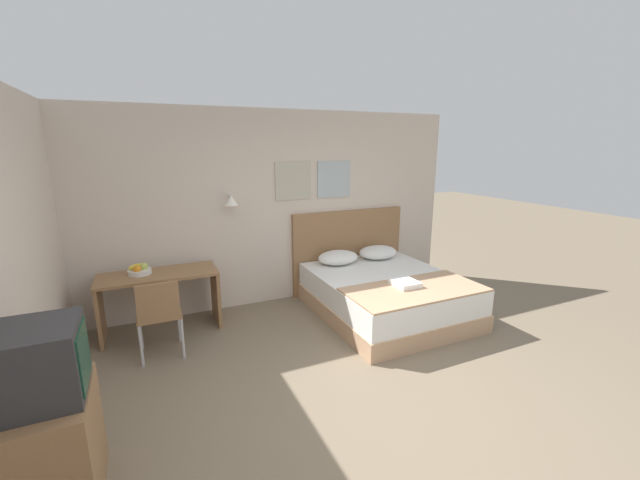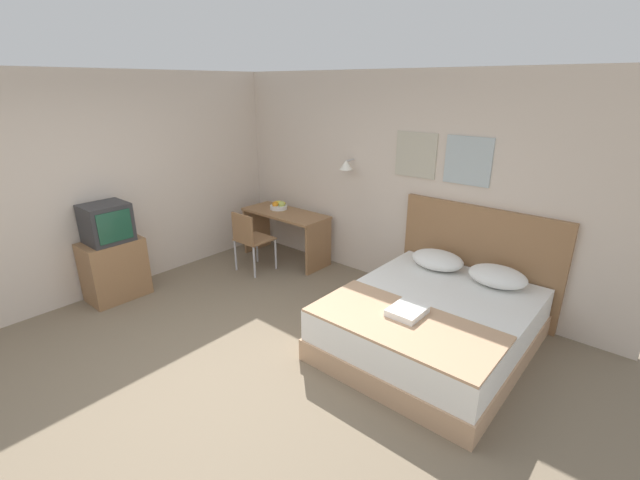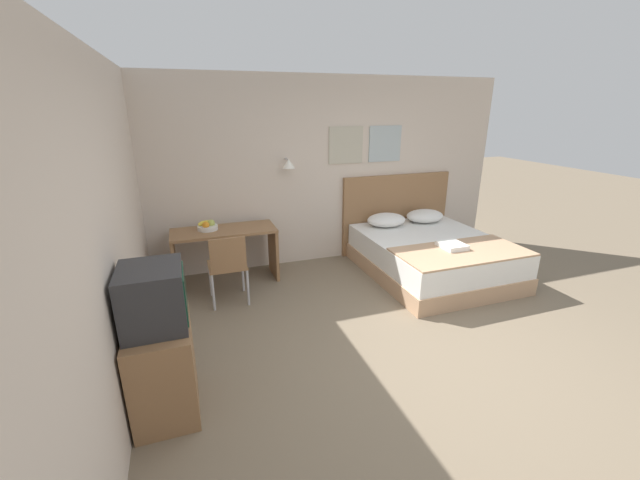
{
  "view_description": "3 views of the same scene",
  "coord_description": "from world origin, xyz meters",
  "px_view_note": "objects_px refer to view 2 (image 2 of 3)",
  "views": [
    {
      "loc": [
        -1.58,
        -2.34,
        2.19
      ],
      "look_at": [
        0.36,
        1.89,
        1.05
      ],
      "focal_mm": 22.0,
      "sensor_mm": 36.0,
      "label": 1
    },
    {
      "loc": [
        2.78,
        -1.8,
        2.49
      ],
      "look_at": [
        -0.01,
        1.45,
        0.92
      ],
      "focal_mm": 24.0,
      "sensor_mm": 36.0,
      "label": 2
    },
    {
      "loc": [
        -1.91,
        -2.55,
        2.25
      ],
      "look_at": [
        -0.43,
        1.66,
        0.7
      ],
      "focal_mm": 22.0,
      "sensor_mm": 36.0,
      "label": 3
    }
  ],
  "objects_px": {
    "bed": "(432,324)",
    "folded_towel_near_foot": "(407,311)",
    "headboard": "(477,260)",
    "pillow_right": "(497,276)",
    "desk": "(286,226)",
    "television": "(106,223)",
    "pillow_left": "(437,260)",
    "throw_blanket": "(403,323)",
    "desk_chair": "(249,237)",
    "tv_stand": "(115,269)",
    "fruit_bowl": "(279,206)"
  },
  "relations": [
    {
      "from": "pillow_right",
      "to": "tv_stand",
      "type": "height_order",
      "value": "tv_stand"
    },
    {
      "from": "desk",
      "to": "television",
      "type": "relative_size",
      "value": 2.74
    },
    {
      "from": "bed",
      "to": "desk",
      "type": "xyz_separation_m",
      "value": [
        -2.72,
        0.7,
        0.26
      ]
    },
    {
      "from": "tv_stand",
      "to": "pillow_right",
      "type": "bearing_deg",
      "value": 30.91
    },
    {
      "from": "desk",
      "to": "pillow_left",
      "type": "bearing_deg",
      "value": 0.79
    },
    {
      "from": "headboard",
      "to": "fruit_bowl",
      "type": "xyz_separation_m",
      "value": [
        -2.91,
        -0.28,
        0.16
      ]
    },
    {
      "from": "throw_blanket",
      "to": "television",
      "type": "bearing_deg",
      "value": -164.72
    },
    {
      "from": "folded_towel_near_foot",
      "to": "desk_chair",
      "type": "distance_m",
      "value": 2.76
    },
    {
      "from": "bed",
      "to": "television",
      "type": "height_order",
      "value": "television"
    },
    {
      "from": "pillow_right",
      "to": "fruit_bowl",
      "type": "bearing_deg",
      "value": 179.54
    },
    {
      "from": "bed",
      "to": "throw_blanket",
      "type": "xyz_separation_m",
      "value": [
        0.0,
        -0.59,
        0.28
      ]
    },
    {
      "from": "pillow_right",
      "to": "folded_towel_near_foot",
      "type": "distance_m",
      "value": 1.24
    },
    {
      "from": "throw_blanket",
      "to": "desk_chair",
      "type": "height_order",
      "value": "desk_chair"
    },
    {
      "from": "throw_blanket",
      "to": "folded_towel_near_foot",
      "type": "bearing_deg",
      "value": 107.51
    },
    {
      "from": "bed",
      "to": "folded_towel_near_foot",
      "type": "xyz_separation_m",
      "value": [
        -0.04,
        -0.44,
        0.32
      ]
    },
    {
      "from": "pillow_left",
      "to": "fruit_bowl",
      "type": "distance_m",
      "value": 2.58
    },
    {
      "from": "pillow_right",
      "to": "desk",
      "type": "height_order",
      "value": "desk"
    },
    {
      "from": "fruit_bowl",
      "to": "throw_blanket",
      "type": "bearing_deg",
      "value": -24.81
    },
    {
      "from": "bed",
      "to": "tv_stand",
      "type": "height_order",
      "value": "tv_stand"
    },
    {
      "from": "bed",
      "to": "throw_blanket",
      "type": "relative_size",
      "value": 1.23
    },
    {
      "from": "pillow_right",
      "to": "desk_chair",
      "type": "relative_size",
      "value": 0.69
    },
    {
      "from": "television",
      "to": "tv_stand",
      "type": "bearing_deg",
      "value": -180.0
    },
    {
      "from": "tv_stand",
      "to": "desk_chair",
      "type": "bearing_deg",
      "value": 66.66
    },
    {
      "from": "desk",
      "to": "television",
      "type": "bearing_deg",
      "value": -107.77
    },
    {
      "from": "folded_towel_near_foot",
      "to": "desk",
      "type": "distance_m",
      "value": 2.91
    },
    {
      "from": "headboard",
      "to": "desk",
      "type": "relative_size",
      "value": 1.38
    },
    {
      "from": "pillow_left",
      "to": "pillow_right",
      "type": "xyz_separation_m",
      "value": [
        0.67,
        0.0,
        0.0
      ]
    },
    {
      "from": "pillow_left",
      "to": "throw_blanket",
      "type": "height_order",
      "value": "pillow_left"
    },
    {
      "from": "desk_chair",
      "to": "pillow_right",
      "type": "bearing_deg",
      "value": 12.62
    },
    {
      "from": "headboard",
      "to": "television",
      "type": "bearing_deg",
      "value": -143.25
    },
    {
      "from": "pillow_right",
      "to": "desk",
      "type": "xyz_separation_m",
      "value": [
        -3.05,
        -0.03,
        -0.1
      ]
    },
    {
      "from": "desk",
      "to": "fruit_bowl",
      "type": "xyz_separation_m",
      "value": [
        -0.19,
        0.06,
        0.26
      ]
    },
    {
      "from": "desk",
      "to": "bed",
      "type": "bearing_deg",
      "value": -14.46
    },
    {
      "from": "pillow_left",
      "to": "fruit_bowl",
      "type": "relative_size",
      "value": 2.29
    },
    {
      "from": "television",
      "to": "pillow_right",
      "type": "bearing_deg",
      "value": 30.93
    },
    {
      "from": "folded_towel_near_foot",
      "to": "television",
      "type": "distance_m",
      "value": 3.57
    },
    {
      "from": "desk",
      "to": "tv_stand",
      "type": "height_order",
      "value": "tv_stand"
    },
    {
      "from": "headboard",
      "to": "bed",
      "type": "bearing_deg",
      "value": -90.0
    },
    {
      "from": "headboard",
      "to": "pillow_right",
      "type": "height_order",
      "value": "headboard"
    },
    {
      "from": "bed",
      "to": "pillow_right",
      "type": "distance_m",
      "value": 0.88
    },
    {
      "from": "pillow_left",
      "to": "tv_stand",
      "type": "bearing_deg",
      "value": -143.94
    },
    {
      "from": "headboard",
      "to": "pillow_right",
      "type": "relative_size",
      "value": 3.08
    },
    {
      "from": "pillow_right",
      "to": "television",
      "type": "height_order",
      "value": "television"
    },
    {
      "from": "tv_stand",
      "to": "throw_blanket",
      "type": "bearing_deg",
      "value": 15.26
    },
    {
      "from": "folded_towel_near_foot",
      "to": "pillow_left",
      "type": "bearing_deg",
      "value": 103.85
    },
    {
      "from": "folded_towel_near_foot",
      "to": "headboard",
      "type": "bearing_deg",
      "value": 88.28
    },
    {
      "from": "desk_chair",
      "to": "headboard",
      "type": "bearing_deg",
      "value": 19.9
    },
    {
      "from": "desk_chair",
      "to": "desk",
      "type": "bearing_deg",
      "value": 86.44
    },
    {
      "from": "pillow_right",
      "to": "fruit_bowl",
      "type": "distance_m",
      "value": 3.25
    },
    {
      "from": "bed",
      "to": "television",
      "type": "xyz_separation_m",
      "value": [
        -3.43,
        -1.52,
        0.7
      ]
    }
  ]
}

